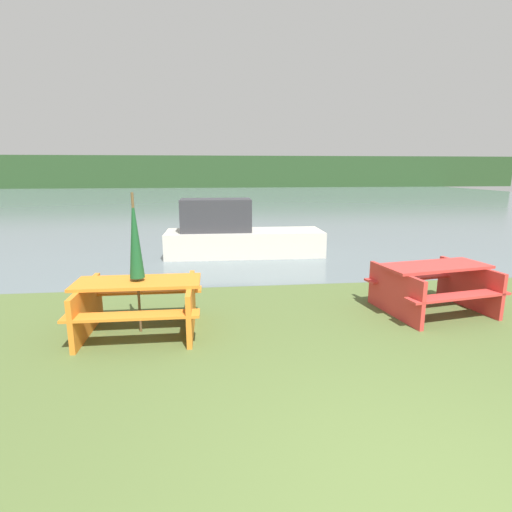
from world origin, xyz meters
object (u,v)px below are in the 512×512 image
Objects in this scene: picnic_table_red at (433,284)px; boat at (237,235)px; umbrella_darkgreen at (135,237)px; picnic_table_orange at (139,301)px.

boat is (-2.92, 4.78, 0.08)m from picnic_table_red.
picnic_table_orange is at bearing -26.57° from umbrella_darkgreen.
picnic_table_red is 0.46× the size of boat.
boat is at bearing 71.33° from umbrella_darkgreen.
picnic_table_red is at bearing -57.60° from boat.
boat is at bearing 121.45° from picnic_table_red.
boat is (1.73, 5.12, 0.09)m from picnic_table_orange.
picnic_table_red is 5.60m from boat.
boat is at bearing 71.33° from picnic_table_orange.
umbrella_darkgreen is 0.47× the size of boat.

